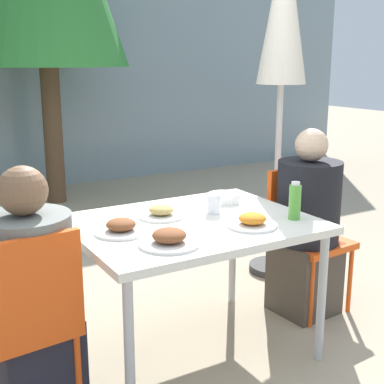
% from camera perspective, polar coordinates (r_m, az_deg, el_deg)
% --- Properties ---
extents(ground_plane, '(24.00, 24.00, 0.00)m').
position_cam_1_polar(ground_plane, '(3.00, 0.00, -16.59)').
color(ground_plane, tan).
extents(building_facade, '(10.00, 0.20, 3.00)m').
position_cam_1_polar(building_facade, '(6.65, -19.48, 12.97)').
color(building_facade, gray).
rests_on(building_facade, ground).
extents(dining_table, '(1.18, 0.92, 0.73)m').
position_cam_1_polar(dining_table, '(2.72, 0.00, -4.30)').
color(dining_table, silver).
rests_on(dining_table, ground).
extents(chair_left, '(0.44, 0.44, 0.87)m').
position_cam_1_polar(chair_left, '(2.33, -17.23, -12.44)').
color(chair_left, '#E54C14').
rests_on(chair_left, ground).
extents(person_left, '(0.38, 0.38, 1.11)m').
position_cam_1_polar(person_left, '(2.41, -16.75, -11.43)').
color(person_left, black).
rests_on(person_left, ground).
extents(chair_right, '(0.43, 0.43, 0.87)m').
position_cam_1_polar(chair_right, '(3.39, 11.74, -3.70)').
color(chair_right, '#E54C14').
rests_on(chair_right, ground).
extents(person_right, '(0.38, 0.38, 1.14)m').
position_cam_1_polar(person_right, '(3.29, 12.16, -3.96)').
color(person_right, '#473D33').
rests_on(person_right, ground).
extents(closed_umbrella, '(0.36, 0.36, 2.38)m').
position_cam_1_polar(closed_umbrella, '(3.77, 9.69, 17.24)').
color(closed_umbrella, '#333333').
rests_on(closed_umbrella, ground).
extents(plate_0, '(0.25, 0.25, 0.07)m').
position_cam_1_polar(plate_0, '(2.53, -7.54, -3.81)').
color(plate_0, white).
rests_on(plate_0, dining_table).
extents(plate_1, '(0.25, 0.25, 0.07)m').
position_cam_1_polar(plate_1, '(2.62, 6.45, -3.14)').
color(plate_1, white).
rests_on(plate_1, dining_table).
extents(plate_2, '(0.23, 0.23, 0.07)m').
position_cam_1_polar(plate_2, '(2.76, -3.28, -2.21)').
color(plate_2, white).
rests_on(plate_2, dining_table).
extents(plate_3, '(0.28, 0.28, 0.07)m').
position_cam_1_polar(plate_3, '(2.35, -2.44, -5.01)').
color(plate_3, white).
rests_on(plate_3, dining_table).
extents(bottle, '(0.06, 0.06, 0.20)m').
position_cam_1_polar(bottle, '(2.75, 10.91, -0.99)').
color(bottle, '#51A338').
rests_on(bottle, dining_table).
extents(drinking_cup, '(0.08, 0.08, 0.10)m').
position_cam_1_polar(drinking_cup, '(2.82, 2.33, -1.27)').
color(drinking_cup, white).
rests_on(drinking_cup, dining_table).
extents(salad_bowl, '(0.18, 0.18, 0.05)m').
position_cam_1_polar(salad_bowl, '(3.05, 3.42, -0.62)').
color(salad_bowl, white).
rests_on(salad_bowl, dining_table).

